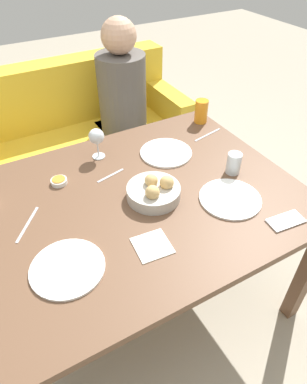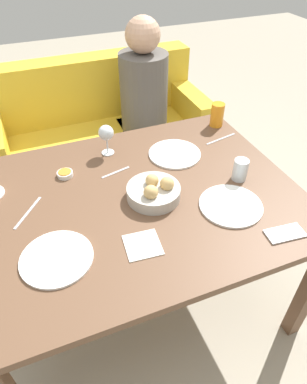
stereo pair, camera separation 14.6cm
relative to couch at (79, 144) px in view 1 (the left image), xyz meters
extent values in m
plane|color=#A89E89|center=(-0.11, -1.20, -0.32)|extent=(10.00, 10.00, 0.00)
cube|color=brown|center=(-0.11, -1.20, 0.41)|extent=(1.40, 1.08, 0.03)
cube|color=brown|center=(0.54, -1.69, 0.04)|extent=(0.06, 0.06, 0.71)
cube|color=brown|center=(0.54, -0.71, 0.04)|extent=(0.06, 0.06, 0.71)
cube|color=gold|center=(0.00, -0.05, -0.10)|extent=(1.56, 0.70, 0.43)
cube|color=gold|center=(0.00, 0.20, 0.34)|extent=(1.56, 0.20, 0.45)
cube|color=gold|center=(0.71, -0.05, 0.00)|extent=(0.14, 0.70, 0.63)
cube|color=#23232D|center=(0.31, -0.15, -0.10)|extent=(0.31, 0.43, 0.43)
cylinder|color=#5B5651|center=(0.31, -0.15, 0.39)|extent=(0.33, 0.33, 0.55)
sphere|color=tan|center=(0.31, -0.15, 0.77)|extent=(0.22, 0.22, 0.22)
cylinder|color=#B2ADA3|center=(-0.05, -1.23, 0.45)|extent=(0.23, 0.23, 0.05)
sphere|color=tan|center=(-0.07, -1.28, 0.50)|extent=(0.06, 0.06, 0.06)
sphere|color=tan|center=(-0.04, -1.20, 0.50)|extent=(0.06, 0.06, 0.06)
sphere|color=tan|center=(0.01, -1.25, 0.50)|extent=(0.06, 0.06, 0.06)
cylinder|color=white|center=(-0.49, -1.42, 0.43)|extent=(0.26, 0.26, 0.01)
cylinder|color=white|center=(0.23, -1.41, 0.43)|extent=(0.27, 0.27, 0.01)
cylinder|color=white|center=(0.18, -0.97, 0.43)|extent=(0.26, 0.26, 0.01)
cylinder|color=orange|center=(0.52, -0.78, 0.49)|extent=(0.07, 0.07, 0.13)
cylinder|color=silver|center=(0.37, -1.26, 0.48)|extent=(0.07, 0.07, 0.10)
cylinder|color=silver|center=(-0.13, -0.83, 0.43)|extent=(0.06, 0.06, 0.00)
cylinder|color=silver|center=(-0.13, -0.83, 0.47)|extent=(0.01, 0.01, 0.07)
sphere|color=silver|center=(-0.13, -0.83, 0.54)|extent=(0.08, 0.08, 0.08)
cylinder|color=white|center=(-0.37, -0.94, 0.44)|extent=(0.07, 0.07, 0.02)
cylinder|color=#C67F28|center=(-0.37, -0.94, 0.45)|extent=(0.06, 0.06, 0.00)
cube|color=#B7B7BC|center=(-0.56, -1.13, 0.43)|extent=(0.13, 0.16, 0.00)
cube|color=#B7B7BC|center=(0.47, -0.93, 0.43)|extent=(0.20, 0.05, 0.00)
cube|color=#B7B7BC|center=(-0.15, -1.00, 0.43)|extent=(0.15, 0.05, 0.00)
cube|color=silver|center=(-0.18, -1.47, 0.43)|extent=(0.14, 0.14, 0.00)
cube|color=silver|center=(0.35, -1.62, 0.43)|extent=(0.16, 0.09, 0.01)
camera|label=1|loc=(-0.59, -2.20, 1.40)|focal=32.00mm
camera|label=2|loc=(-0.46, -2.27, 1.40)|focal=32.00mm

